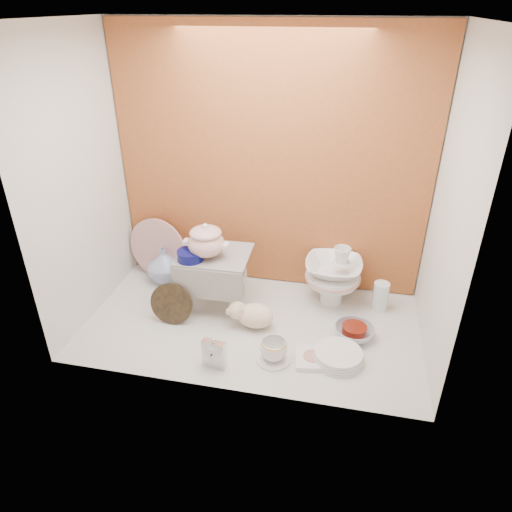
% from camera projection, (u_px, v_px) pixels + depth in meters
% --- Properties ---
extents(ground, '(1.80, 1.80, 0.00)m').
position_uv_depth(ground, '(252.00, 324.00, 2.55)').
color(ground, silver).
rests_on(ground, ground).
extents(niche_shell, '(1.86, 1.03, 1.53)m').
position_uv_depth(niche_shell, '(259.00, 148.00, 2.26)').
color(niche_shell, '#A9552A').
rests_on(niche_shell, ground).
extents(step_stool, '(0.40, 0.35, 0.33)m').
position_uv_depth(step_stool, '(216.00, 279.00, 2.65)').
color(step_stool, silver).
rests_on(step_stool, ground).
extents(soup_tureen, '(0.32, 0.32, 0.20)m').
position_uv_depth(soup_tureen, '(206.00, 240.00, 2.49)').
color(soup_tureen, white).
rests_on(soup_tureen, step_stool).
extents(cobalt_bowl, '(0.17, 0.17, 0.05)m').
position_uv_depth(cobalt_bowl, '(190.00, 255.00, 2.50)').
color(cobalt_bowl, '#0A0C4F').
rests_on(cobalt_bowl, step_stool).
extents(floral_platter, '(0.40, 0.12, 0.39)m').
position_uv_depth(floral_platter, '(158.00, 248.00, 2.91)').
color(floral_platter, silver).
rests_on(floral_platter, ground).
extents(blue_white_vase, '(0.26, 0.26, 0.23)m').
position_uv_depth(blue_white_vase, '(164.00, 265.00, 2.90)').
color(blue_white_vase, white).
rests_on(blue_white_vase, ground).
extents(lacquer_tray, '(0.24, 0.07, 0.24)m').
position_uv_depth(lacquer_tray, '(171.00, 304.00, 2.52)').
color(lacquer_tray, black).
rests_on(lacquer_tray, ground).
extents(mantel_clock, '(0.12, 0.06, 0.17)m').
position_uv_depth(mantel_clock, '(214.00, 352.00, 2.22)').
color(mantel_clock, silver).
rests_on(mantel_clock, ground).
extents(plush_pig, '(0.28, 0.22, 0.15)m').
position_uv_depth(plush_pig, '(255.00, 315.00, 2.50)').
color(plush_pig, beige).
rests_on(plush_pig, ground).
extents(teacup_saucer, '(0.18, 0.18, 0.01)m').
position_uv_depth(teacup_saucer, '(273.00, 359.00, 2.30)').
color(teacup_saucer, white).
rests_on(teacup_saucer, ground).
extents(gold_rim_teacup, '(0.16, 0.16, 0.10)m').
position_uv_depth(gold_rim_teacup, '(274.00, 350.00, 2.27)').
color(gold_rim_teacup, white).
rests_on(gold_rim_teacup, teacup_saucer).
extents(lattice_dish, '(0.20, 0.20, 0.02)m').
position_uv_depth(lattice_dish, '(313.00, 358.00, 2.29)').
color(lattice_dish, white).
rests_on(lattice_dish, ground).
extents(dinner_plate_stack, '(0.29, 0.29, 0.06)m').
position_uv_depth(dinner_plate_stack, '(338.00, 356.00, 2.28)').
color(dinner_plate_stack, white).
rests_on(dinner_plate_stack, ground).
extents(crystal_bowl, '(0.25, 0.25, 0.06)m').
position_uv_depth(crystal_bowl, '(354.00, 332.00, 2.44)').
color(crystal_bowl, silver).
rests_on(crystal_bowl, ground).
extents(clear_glass_vase, '(0.10, 0.10, 0.17)m').
position_uv_depth(clear_glass_vase, '(380.00, 296.00, 2.63)').
color(clear_glass_vase, silver).
rests_on(clear_glass_vase, ground).
extents(porcelain_tower, '(0.43, 0.43, 0.37)m').
position_uv_depth(porcelain_tower, '(333.00, 275.00, 2.66)').
color(porcelain_tower, white).
rests_on(porcelain_tower, ground).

